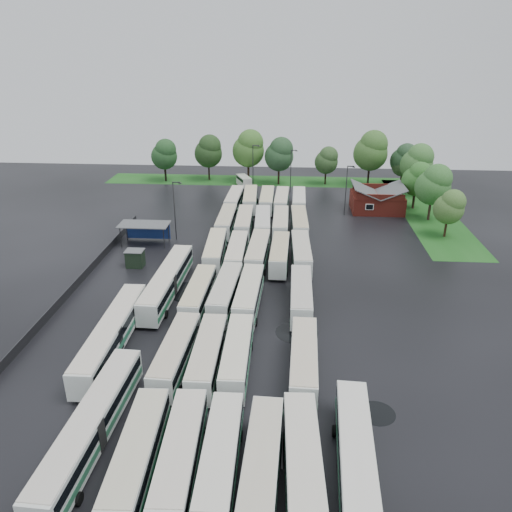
# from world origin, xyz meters

# --- Properties ---
(ground) EXTENTS (160.00, 160.00, 0.00)m
(ground) POSITION_xyz_m (0.00, 0.00, 0.00)
(ground) COLOR black
(ground) RESTS_ON ground
(brick_building) EXTENTS (10.07, 8.60, 5.39)m
(brick_building) POSITION_xyz_m (24.00, 42.77, 1.87)
(brick_building) COLOR maroon
(brick_building) RESTS_ON ground
(wash_shed) EXTENTS (8.20, 4.20, 3.58)m
(wash_shed) POSITION_xyz_m (-17.20, 22.02, 2.99)
(wash_shed) COLOR #2D2D30
(wash_shed) RESTS_ON ground
(utility_hut) EXTENTS (2.70, 2.20, 2.62)m
(utility_hut) POSITION_xyz_m (-16.20, 12.60, 1.32)
(utility_hut) COLOR black
(utility_hut) RESTS_ON ground
(grass_strip_north) EXTENTS (80.00, 10.00, 0.01)m
(grass_strip_north) POSITION_xyz_m (2.00, 64.80, 0.01)
(grass_strip_north) COLOR #1A5518
(grass_strip_north) RESTS_ON ground
(grass_strip_east) EXTENTS (10.00, 50.00, 0.01)m
(grass_strip_east) POSITION_xyz_m (34.00, 42.80, 0.01)
(grass_strip_east) COLOR #1A5518
(grass_strip_east) RESTS_ON ground
(west_fence) EXTENTS (0.10, 50.00, 1.20)m
(west_fence) POSITION_xyz_m (-22.20, 8.00, 0.60)
(west_fence) COLOR #2D2D30
(west_fence) RESTS_ON ground
(bus_r0c0) EXTENTS (3.20, 12.63, 3.49)m
(bus_r0c0) POSITION_xyz_m (-4.36, -26.10, 1.92)
(bus_r0c0) COLOR silver
(bus_r0c0) RESTS_ON ground
(bus_r0c1) EXTENTS (3.15, 12.49, 3.45)m
(bus_r0c1) POSITION_xyz_m (-1.08, -25.84, 1.90)
(bus_r0c1) COLOR silver
(bus_r0c1) RESTS_ON ground
(bus_r0c2) EXTENTS (2.80, 12.24, 3.40)m
(bus_r0c2) POSITION_xyz_m (1.99, -25.91, 1.87)
(bus_r0c2) COLOR silver
(bus_r0c2) RESTS_ON ground
(bus_r0c3) EXTENTS (2.96, 12.30, 3.40)m
(bus_r0c3) POSITION_xyz_m (5.16, -26.27, 1.87)
(bus_r0c3) COLOR silver
(bus_r0c3) RESTS_ON ground
(bus_r0c4) EXTENTS (3.16, 12.60, 3.48)m
(bus_r0c4) POSITION_xyz_m (8.23, -25.75, 1.91)
(bus_r0c4) COLOR silver
(bus_r0c4) RESTS_ON ground
(bus_r1c0) EXTENTS (3.02, 12.26, 3.39)m
(bus_r1c0) POSITION_xyz_m (-4.45, -12.43, 1.86)
(bus_r1c0) COLOR silver
(bus_r1c0) RESTS_ON ground
(bus_r1c1) EXTENTS (2.70, 12.22, 3.40)m
(bus_r1c1) POSITION_xyz_m (-1.16, -12.56, 1.87)
(bus_r1c1) COLOR silver
(bus_r1c1) RESTS_ON ground
(bus_r1c2) EXTENTS (2.71, 12.08, 3.35)m
(bus_r1c2) POSITION_xyz_m (1.80, -12.22, 1.84)
(bus_r1c2) COLOR silver
(bus_r1c2) RESTS_ON ground
(bus_r1c4) EXTENTS (2.92, 12.42, 3.44)m
(bus_r1c4) POSITION_xyz_m (8.52, -12.73, 1.89)
(bus_r1c4) COLOR silver
(bus_r1c4) RESTS_ON ground
(bus_r2c0) EXTENTS (2.84, 12.06, 3.34)m
(bus_r2c0) POSITION_xyz_m (-4.47, 0.85, 1.84)
(bus_r2c0) COLOR silver
(bus_r2c0) RESTS_ON ground
(bus_r2c1) EXTENTS (3.20, 12.54, 3.46)m
(bus_r2c1) POSITION_xyz_m (-1.13, 1.49, 1.90)
(bus_r2c1) COLOR silver
(bus_r2c1) RESTS_ON ground
(bus_r2c2) EXTENTS (3.08, 12.65, 3.50)m
(bus_r2c2) POSITION_xyz_m (1.90, 0.89, 1.92)
(bus_r2c2) COLOR silver
(bus_r2c2) RESTS_ON ground
(bus_r2c4) EXTENTS (2.67, 12.38, 3.44)m
(bus_r2c4) POSITION_xyz_m (8.42, 1.23, 1.89)
(bus_r2c4) COLOR silver
(bus_r2c4) RESTS_ON ground
(bus_r3c0) EXTENTS (3.22, 12.46, 3.44)m
(bus_r3c0) POSITION_xyz_m (-4.45, 15.09, 1.89)
(bus_r3c0) COLOR silver
(bus_r3c0) RESTS_ON ground
(bus_r3c1) EXTENTS (2.72, 12.07, 3.35)m
(bus_r3c1) POSITION_xyz_m (-1.06, 14.45, 1.84)
(bus_r3c1) COLOR silver
(bus_r3c1) RESTS_ON ground
(bus_r3c2) EXTENTS (3.12, 12.75, 3.53)m
(bus_r3c2) POSITION_xyz_m (2.11, 14.73, 1.94)
(bus_r3c2) COLOR silver
(bus_r3c2) RESTS_ON ground
(bus_r3c3) EXTENTS (2.84, 12.16, 3.37)m
(bus_r3c3) POSITION_xyz_m (5.37, 14.48, 1.85)
(bus_r3c3) COLOR silver
(bus_r3c3) RESTS_ON ground
(bus_r3c4) EXTENTS (3.08, 12.58, 3.48)m
(bus_r3c4) POSITION_xyz_m (8.59, 14.87, 1.91)
(bus_r3c4) COLOR silver
(bus_r3c4) RESTS_ON ground
(bus_r4c0) EXTENTS (2.69, 12.36, 3.44)m
(bus_r4c0) POSITION_xyz_m (-4.46, 28.59, 1.89)
(bus_r4c0) COLOR silver
(bus_r4c0) RESTS_ON ground
(bus_r4c1) EXTENTS (2.90, 12.31, 3.41)m
(bus_r4c1) POSITION_xyz_m (-1.24, 28.19, 1.87)
(bus_r4c1) COLOR silver
(bus_r4c1) RESTS_ON ground
(bus_r4c2) EXTENTS (3.16, 12.39, 3.42)m
(bus_r4c2) POSITION_xyz_m (2.03, 28.10, 1.88)
(bus_r4c2) COLOR silver
(bus_r4c2) RESTS_ON ground
(bus_r4c3) EXTENTS (2.63, 12.17, 3.39)m
(bus_r4c3) POSITION_xyz_m (5.17, 28.29, 1.86)
(bus_r4c3) COLOR silver
(bus_r4c3) RESTS_ON ground
(bus_r4c4) EXTENTS (3.02, 12.52, 3.46)m
(bus_r4c4) POSITION_xyz_m (8.45, 28.34, 1.90)
(bus_r4c4) COLOR silver
(bus_r4c4) RESTS_ON ground
(bus_r5c0) EXTENTS (2.85, 12.26, 3.40)m
(bus_r5c0) POSITION_xyz_m (-4.50, 41.87, 1.87)
(bus_r5c0) COLOR silver
(bus_r5c0) RESTS_ON ground
(bus_r5c1) EXTENTS (3.19, 12.40, 3.42)m
(bus_r5c1) POSITION_xyz_m (-1.32, 42.33, 1.88)
(bus_r5c1) COLOR silver
(bus_r5c1) RESTS_ON ground
(bus_r5c2) EXTENTS (2.67, 12.18, 3.39)m
(bus_r5c2) POSITION_xyz_m (2.05, 42.20, 1.86)
(bus_r5c2) COLOR silver
(bus_r5c2) RESTS_ON ground
(bus_r5c3) EXTENTS (2.85, 12.13, 3.36)m
(bus_r5c3) POSITION_xyz_m (5.01, 41.94, 1.85)
(bus_r5c3) COLOR silver
(bus_r5c3) RESTS_ON ground
(bus_r5c4) EXTENTS (2.67, 12.02, 3.34)m
(bus_r5c4) POSITION_xyz_m (8.47, 42.19, 1.84)
(bus_r5c4) COLOR silver
(bus_r5c4) RESTS_ON ground
(artic_bus_west_a) EXTENTS (3.26, 18.35, 3.39)m
(artic_bus_west_a) POSITION_xyz_m (-9.11, -23.16, 1.88)
(artic_bus_west_a) COLOR silver
(artic_bus_west_a) RESTS_ON ground
(artic_bus_west_b) EXTENTS (3.22, 18.93, 3.50)m
(artic_bus_west_b) POSITION_xyz_m (-9.19, 3.91, 1.94)
(artic_bus_west_b) COLOR silver
(artic_bus_west_b) RESTS_ON ground
(artic_bus_west_c) EXTENTS (2.92, 18.78, 3.48)m
(artic_bus_west_c) POSITION_xyz_m (-12.13, -9.34, 1.93)
(artic_bus_west_c) COLOR silver
(artic_bus_west_c) RESTS_ON ground
(artic_bus_east) EXTENTS (3.51, 18.50, 3.41)m
(artic_bus_east) POSITION_xyz_m (12.17, -26.74, 1.89)
(artic_bus_east) COLOR silver
(artic_bus_east) RESTS_ON ground
(minibus) EXTENTS (4.15, 6.06, 2.49)m
(minibus) POSITION_xyz_m (-4.20, 59.17, 1.38)
(minibus) COLOR white
(minibus) RESTS_ON ground
(tree_north_0) EXTENTS (6.22, 6.22, 10.30)m
(tree_north_0) POSITION_xyz_m (-23.51, 62.77, 6.62)
(tree_north_0) COLOR black
(tree_north_0) RESTS_ON ground
(tree_north_1) EXTENTS (6.70, 6.70, 11.10)m
(tree_north_1) POSITION_xyz_m (-13.15, 64.65, 7.14)
(tree_north_1) COLOR black
(tree_north_1) RESTS_ON ground
(tree_north_2) EXTENTS (7.57, 7.57, 12.54)m
(tree_north_2) POSITION_xyz_m (-3.38, 63.98, 8.07)
(tree_north_2) COLOR black
(tree_north_2) RESTS_ON ground
(tree_north_3) EXTENTS (6.77, 6.77, 11.22)m
(tree_north_3) POSITION_xyz_m (4.00, 61.87, 7.22)
(tree_north_3) COLOR black
(tree_north_3) RESTS_ON ground
(tree_north_4) EXTENTS (5.46, 5.46, 9.04)m
(tree_north_4) POSITION_xyz_m (15.07, 62.62, 5.81)
(tree_north_4) COLOR black
(tree_north_4) RESTS_ON ground
(tree_north_5) EXTENTS (7.86, 7.86, 13.02)m
(tree_north_5) POSITION_xyz_m (25.02, 61.81, 8.38)
(tree_north_5) COLOR black
(tree_north_5) RESTS_ON ground
(tree_north_6) EXTENTS (5.18, 5.18, 8.58)m
(tree_north_6) POSITION_xyz_m (32.63, 61.78, 5.52)
(tree_north_6) COLOR #372817
(tree_north_6) RESTS_ON ground
(tree_east_0) EXTENTS (5.13, 5.13, 8.50)m
(tree_east_0) POSITION_xyz_m (33.83, 28.70, 5.47)
(tree_east_0) COLOR #331E13
(tree_east_0) RESTS_ON ground
(tree_east_1) EXTENTS (6.54, 6.54, 10.83)m
(tree_east_1) POSITION_xyz_m (33.24, 37.60, 6.97)
(tree_east_1) COLOR #34231B
(tree_east_1) RESTS_ON ground
(tree_east_2) EXTENTS (5.83, 5.81, 9.62)m
(tree_east_2) POSITION_xyz_m (31.88, 44.70, 6.18)
(tree_east_2) COLOR #33281B
(tree_east_2) RESTS_ON ground
(tree_east_3) EXTENTS (6.97, 6.97, 11.54)m
(tree_east_3) POSITION_xyz_m (33.88, 54.18, 7.43)
(tree_east_3) COLOR black
(tree_east_3) RESTS_ON ground
(tree_east_4) EXTENTS (6.08, 6.08, 10.07)m
(tree_east_4) POSITION_xyz_m (32.76, 62.24, 6.48)
(tree_east_4) COLOR black
(tree_east_4) RESTS_ON ground
(lamp_post_ne) EXTENTS (1.50, 0.29, 9.75)m
(lamp_post_ne) POSITION_xyz_m (17.49, 39.49, 5.66)
(lamp_post_ne) COLOR #2D2D30
(lamp_post_ne) RESTS_ON ground
(lamp_post_nw) EXTENTS (1.55, 0.30, 10.08)m
(lamp_post_nw) POSITION_xyz_m (-12.46, 24.33, 5.85)
(lamp_post_nw) COLOR #2D2D30
(lamp_post_nw) RESTS_ON ground
(lamp_post_back_w) EXTENTS (1.59, 0.31, 10.35)m
(lamp_post_back_w) POSITION_xyz_m (-1.68, 55.88, 6.01)
(lamp_post_back_w) COLOR #2D2D30
(lamp_post_back_w) RESTS_ON ground
(lamp_post_back_e) EXTENTS (1.47, 0.29, 9.58)m
(lamp_post_back_e) POSITION_xyz_m (6.80, 54.98, 5.56)
(lamp_post_back_e) COLOR #2D2D30
(lamp_post_back_e) RESTS_ON ground
(puddle_0) EXTENTS (4.78, 4.78, 0.01)m
(puddle_0) POSITION_xyz_m (-4.56, -20.04, 0.00)
(puddle_0) COLOR black
(puddle_0) RESTS_ON ground
(puddle_1) EXTENTS (4.19, 4.19, 0.01)m
(puddle_1) POSITION_xyz_m (6.85, -22.73, 0.00)
(puddle_1) COLOR black
(puddle_1) RESTS_ON ground
(puddle_2) EXTENTS (6.45, 6.45, 0.01)m
(puddle_2) POSITION_xyz_m (-6.16, 4.93, 0.00)
(puddle_2) COLOR black
(puddle_2) RESTS_ON ground
(puddle_3) EXTENTS (4.99, 4.99, 0.01)m
(puddle_3) POSITION_xyz_m (7.92, -4.43, 0.00)
(puddle_3) COLOR black
(puddle_3) RESTS_ON ground
(puddle_4) EXTENTS (3.42, 3.42, 0.01)m
(puddle_4) POSITION_xyz_m (15.11, -17.71, 0.00)
(puddle_4) COLOR black
(puddle_4) RESTS_ON ground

